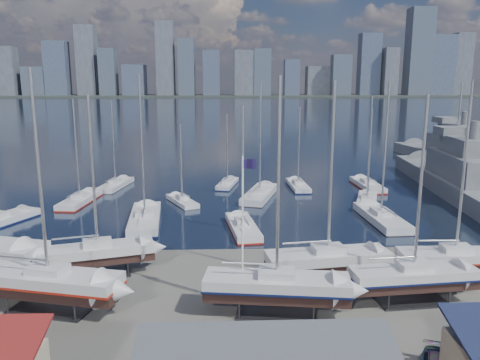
{
  "coord_description": "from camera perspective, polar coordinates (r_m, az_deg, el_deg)",
  "views": [
    {
      "loc": [
        -2.01,
        -43.64,
        15.93
      ],
      "look_at": [
        -0.06,
        8.0,
        5.29
      ],
      "focal_mm": 35.0,
      "sensor_mm": 36.0,
      "label": 1
    }
  ],
  "objects": [
    {
      "name": "ground",
      "position": [
        37.28,
        1.17,
        -13.67
      ],
      "size": [
        1400.0,
        1400.0,
        0.0
      ],
      "primitive_type": "plane",
      "color": "#605E59",
      "rests_on": "ground"
    },
    {
      "name": "water",
      "position": [
        344.02,
        -1.85,
        8.95
      ],
      "size": [
        1400.0,
        600.0,
        0.4
      ],
      "primitive_type": "cube",
      "color": "#1B283E",
      "rests_on": "ground"
    },
    {
      "name": "far_shore",
      "position": [
        603.83,
        -2.01,
        10.22
      ],
      "size": [
        1400.0,
        80.0,
        2.2
      ],
      "primitive_type": "cube",
      "color": "#2D332D",
      "rests_on": "ground"
    },
    {
      "name": "skyline",
      "position": [
        597.88,
        -2.8,
        13.84
      ],
      "size": [
        639.14,
        43.8,
        107.69
      ],
      "color": "#475166",
      "rests_on": "far_shore"
    },
    {
      "name": "sailboat_cradle_1",
      "position": [
        36.53,
        -22.28,
        -11.5
      ],
      "size": [
        10.98,
        5.45,
        17.01
      ],
      "rotation": [
        0.0,
        0.0,
        -0.25
      ],
      "color": "#2D2D33",
      "rests_on": "ground"
    },
    {
      "name": "sailboat_cradle_2",
      "position": [
        41.47,
        -16.93,
        -8.48
      ],
      "size": [
        9.58,
        5.03,
        15.12
      ],
      "rotation": [
        0.0,
        0.0,
        0.28
      ],
      "color": "#2D2D33",
      "rests_on": "ground"
    },
    {
      "name": "sailboat_cradle_3",
      "position": [
        33.52,
        4.49,
        -12.79
      ],
      "size": [
        10.5,
        4.18,
        16.47
      ],
      "rotation": [
        0.0,
        0.0,
        -0.13
      ],
      "color": "#2D2D33",
      "rests_on": "ground"
    },
    {
      "name": "sailboat_cradle_4",
      "position": [
        38.68,
        10.64,
        -9.55
      ],
      "size": [
        10.22,
        4.1,
        16.2
      ],
      "rotation": [
        0.0,
        0.0,
        0.14
      ],
      "color": "#2D2D33",
      "rests_on": "ground"
    },
    {
      "name": "sailboat_cradle_5",
      "position": [
        37.34,
        20.39,
        -10.99
      ],
      "size": [
        9.61,
        3.56,
        15.25
      ],
      "rotation": [
        0.0,
        0.0,
        0.1
      ],
      "color": "#2D2D33",
      "rests_on": "ground"
    },
    {
      "name": "sailboat_cradle_6",
      "position": [
        42.32,
        24.77,
        -8.68
      ],
      "size": [
        9.26,
        2.86,
        14.93
      ],
      "rotation": [
        0.0,
        0.0,
        -0.03
      ],
      "color": "#2D2D33",
      "rests_on": "ground"
    },
    {
      "name": "sailboat_moored_1",
      "position": [
        67.18,
        -18.93,
        -2.46
      ],
      "size": [
        3.83,
        10.07,
        14.68
      ],
      "rotation": [
        0.0,
        0.0,
        1.46
      ],
      "color": "black",
      "rests_on": "water"
    },
    {
      "name": "sailboat_moored_2",
      "position": [
        75.58,
        -14.91,
        -0.69
      ],
      "size": [
        4.14,
        9.66,
        14.12
      ],
      "rotation": [
        0.0,
        0.0,
        1.4
      ],
      "color": "black",
      "rests_on": "water"
    },
    {
      "name": "sailboat_moored_3",
      "position": [
        55.68,
        -11.49,
        -4.9
      ],
      "size": [
        4.55,
        12.23,
        17.87
      ],
      "rotation": [
        0.0,
        0.0,
        1.67
      ],
      "color": "black",
      "rests_on": "water"
    },
    {
      "name": "sailboat_moored_4",
      "position": [
        63.77,
        -7.07,
        -2.62
      ],
      "size": [
        5.1,
        7.66,
        11.3
      ],
      "rotation": [
        0.0,
        0.0,
        2.01
      ],
      "color": "black",
      "rests_on": "water"
    },
    {
      "name": "sailboat_moored_5",
      "position": [
        74.12,
        -1.55,
        -0.54
      ],
      "size": [
        3.88,
        8.22,
        11.86
      ],
      "rotation": [
        0.0,
        0.0,
        1.35
      ],
      "color": "black",
      "rests_on": "water"
    },
    {
      "name": "sailboat_moored_6",
      "position": [
        51.78,
        0.35,
        -5.93
      ],
      "size": [
        3.86,
        9.89,
        14.4
      ],
      "rotation": [
        0.0,
        0.0,
        1.69
      ],
      "color": "black",
      "rests_on": "water"
    },
    {
      "name": "sailboat_moored_7",
      "position": [
        66.58,
        2.43,
        -1.94
      ],
      "size": [
        6.33,
        11.67,
        16.98
      ],
      "rotation": [
        0.0,
        0.0,
        1.27
      ],
      "color": "black",
      "rests_on": "water"
    },
    {
      "name": "sailboat_moored_8",
      "position": [
        73.2,
        7.08,
        -0.78
      ],
      "size": [
        2.74,
        8.87,
        13.15
      ],
      "rotation": [
        0.0,
        0.0,
        1.6
      ],
      "color": "black",
      "rests_on": "water"
    },
    {
      "name": "sailboat_moored_9",
      "position": [
        57.59,
        16.79,
        -4.6
      ],
      "size": [
        3.65,
        11.34,
        16.93
      ],
      "rotation": [
        0.0,
        0.0,
        1.62
      ],
      "color": "black",
      "rests_on": "water"
    },
    {
      "name": "sailboat_moored_10",
      "position": [
        65.88,
        15.22,
        -2.51
      ],
      "size": [
        5.27,
        9.24,
        13.33
      ],
      "rotation": [
        0.0,
        0.0,
        1.24
      ],
      "color": "black",
      "rests_on": "water"
    },
    {
      "name": "sailboat_moored_11",
      "position": [
        75.67,
        15.25,
        -0.7
      ],
      "size": [
        3.1,
        10.0,
        14.83
      ],
      "rotation": [
        0.0,
        0.0,
        1.6
      ],
      "color": "black",
      "rests_on": "water"
    },
    {
      "name": "naval_ship_east",
      "position": [
        75.12,
        25.48,
        -0.46
      ],
      "size": [
        11.55,
        45.55,
        18.06
      ],
      "rotation": [
        0.0,
        0.0,
        1.47
      ],
      "color": "slate",
      "rests_on": "water"
    },
    {
      "name": "naval_ship_west",
      "position": [
        103.04,
        24.74,
        2.6
      ],
      "size": [
        10.72,
        40.58,
        17.61
      ],
      "rotation": [
        0.0,
        0.0,
        1.68
      ],
      "color": "slate",
      "rests_on": "water"
    },
    {
      "name": "car_b",
      "position": [
        28.54,
        -3.7,
        -20.74
      ],
      "size": [
        4.2,
        2.22,
        1.32
      ],
      "primitive_type": "imported",
      "rotation": [
        0.0,
        0.0,
        1.35
      ],
      "color": "gray",
      "rests_on": "ground"
    },
    {
      "name": "flagpole",
      "position": [
        33.03,
        0.44,
        -5.25
      ],
      "size": [
        0.99,
        0.12,
        11.1
      ],
      "color": "white",
      "rests_on": "ground"
    }
  ]
}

